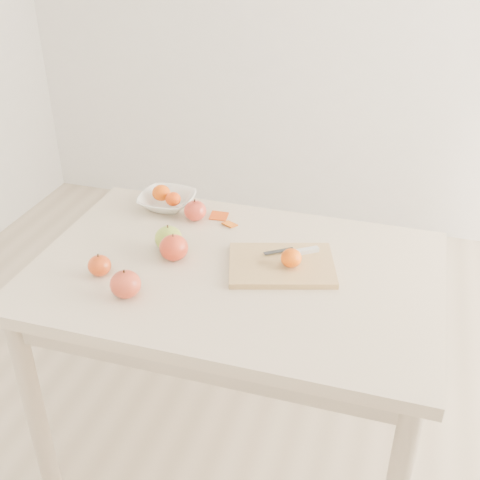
# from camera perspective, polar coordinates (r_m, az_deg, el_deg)

# --- Properties ---
(ground) EXTENTS (3.50, 3.50, 0.00)m
(ground) POSITION_cam_1_polar(r_m,az_deg,el_deg) (2.28, -0.38, -18.64)
(ground) COLOR #C6B293
(ground) RESTS_ON ground
(table) EXTENTS (1.20, 0.80, 0.75)m
(table) POSITION_cam_1_polar(r_m,az_deg,el_deg) (1.84, -0.45, -5.29)
(table) COLOR beige
(table) RESTS_ON ground
(cutting_board) EXTENTS (0.36, 0.31, 0.02)m
(cutting_board) POSITION_cam_1_polar(r_m,az_deg,el_deg) (1.79, 3.96, -2.38)
(cutting_board) COLOR tan
(cutting_board) RESTS_ON table
(board_tangerine) EXTENTS (0.06, 0.06, 0.05)m
(board_tangerine) POSITION_cam_1_polar(r_m,az_deg,el_deg) (1.75, 4.88, -1.71)
(board_tangerine) COLOR orange
(board_tangerine) RESTS_ON cutting_board
(fruit_bowl) EXTENTS (0.19, 0.19, 0.05)m
(fruit_bowl) POSITION_cam_1_polar(r_m,az_deg,el_deg) (2.13, -6.93, 3.69)
(fruit_bowl) COLOR white
(fruit_bowl) RESTS_ON table
(bowl_tangerine_near) EXTENTS (0.06, 0.06, 0.06)m
(bowl_tangerine_near) POSITION_cam_1_polar(r_m,az_deg,el_deg) (2.13, -7.48, 4.46)
(bowl_tangerine_near) COLOR #CC4607
(bowl_tangerine_near) RESTS_ON fruit_bowl
(bowl_tangerine_far) EXTENTS (0.05, 0.05, 0.05)m
(bowl_tangerine_far) POSITION_cam_1_polar(r_m,az_deg,el_deg) (2.10, -6.36, 3.89)
(bowl_tangerine_far) COLOR #D23D07
(bowl_tangerine_far) RESTS_ON fruit_bowl
(orange_peel_a) EXTENTS (0.06, 0.05, 0.01)m
(orange_peel_a) POSITION_cam_1_polar(r_m,az_deg,el_deg) (2.05, -2.01, 2.18)
(orange_peel_a) COLOR #C5420D
(orange_peel_a) RESTS_ON table
(orange_peel_b) EXTENTS (0.06, 0.05, 0.01)m
(orange_peel_b) POSITION_cam_1_polar(r_m,az_deg,el_deg) (2.00, -0.99, 1.44)
(orange_peel_b) COLOR #C6570D
(orange_peel_b) RESTS_ON table
(paring_knife) EXTENTS (0.16, 0.09, 0.01)m
(paring_knife) POSITION_cam_1_polar(r_m,az_deg,el_deg) (1.83, 5.90, -1.03)
(paring_knife) COLOR silver
(paring_knife) RESTS_ON cutting_board
(apple_green) EXTENTS (0.09, 0.09, 0.08)m
(apple_green) POSITION_cam_1_polar(r_m,az_deg,el_deg) (1.87, -6.80, 0.17)
(apple_green) COLOR olive
(apple_green) RESTS_ON table
(apple_red_d) EXTENTS (0.07, 0.07, 0.06)m
(apple_red_d) POSITION_cam_1_polar(r_m,az_deg,el_deg) (1.79, -13.18, -2.37)
(apple_red_d) COLOR maroon
(apple_red_d) RESTS_ON table
(apple_red_a) EXTENTS (0.08, 0.08, 0.07)m
(apple_red_a) POSITION_cam_1_polar(r_m,az_deg,el_deg) (2.03, -4.27, 2.79)
(apple_red_a) COLOR maroon
(apple_red_a) RESTS_ON table
(apple_red_c) EXTENTS (0.09, 0.09, 0.08)m
(apple_red_c) POSITION_cam_1_polar(r_m,az_deg,el_deg) (1.68, -10.80, -4.14)
(apple_red_c) COLOR maroon
(apple_red_c) RESTS_ON table
(apple_red_b) EXTENTS (0.09, 0.09, 0.08)m
(apple_red_b) POSITION_cam_1_polar(r_m,az_deg,el_deg) (1.82, -6.30, -0.72)
(apple_red_b) COLOR #A0170E
(apple_red_b) RESTS_ON table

